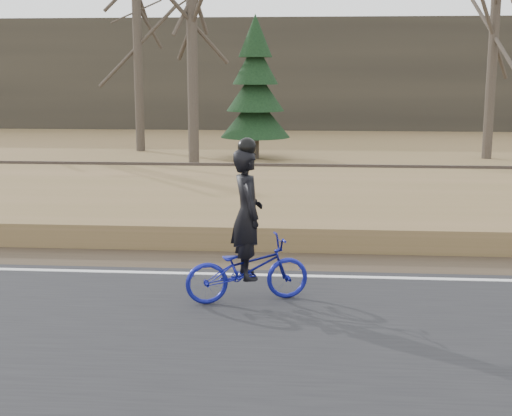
{
  "coord_description": "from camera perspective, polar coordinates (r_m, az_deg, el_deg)",
  "views": [
    {
      "loc": [
        -0.6,
        -10.77,
        3.32
      ],
      "look_at": [
        -1.48,
        0.5,
        1.1
      ],
      "focal_mm": 50.0,
      "sensor_mm": 36.0,
      "label": 1
    }
  ],
  "objects": [
    {
      "name": "road",
      "position": [
        8.92,
        8.15,
        -10.65
      ],
      "size": [
        120.0,
        6.0,
        0.06
      ],
      "primitive_type": "cube",
      "color": "black",
      "rests_on": "ground"
    },
    {
      "name": "bare_tree_left",
      "position": [
        29.49,
        -9.46,
        12.7
      ],
      "size": [
        0.36,
        0.36,
        8.43
      ],
      "primitive_type": "cylinder",
      "color": "#483F34",
      "rests_on": "ground"
    },
    {
      "name": "ballast",
      "position": [
        19.04,
        6.23,
        1.69
      ],
      "size": [
        120.0,
        3.0,
        0.45
      ],
      "primitive_type": "cube",
      "color": "slate",
      "rests_on": "ground"
    },
    {
      "name": "railroad",
      "position": [
        18.99,
        6.25,
        2.59
      ],
      "size": [
        120.0,
        2.4,
        0.29
      ],
      "color": "black",
      "rests_on": "ballast"
    },
    {
      "name": "conifer",
      "position": [
        26.64,
        -0.06,
        9.33
      ],
      "size": [
        2.6,
        2.6,
        5.27
      ],
      "color": "#483F34",
      "rests_on": "ground"
    },
    {
      "name": "shoulder",
      "position": [
        12.43,
        7.1,
        -4.37
      ],
      "size": [
        120.0,
        1.6,
        0.04
      ],
      "primitive_type": "cube",
      "color": "#473A2B",
      "rests_on": "ground"
    },
    {
      "name": "bare_tree_center",
      "position": [
        27.99,
        18.51,
        13.07
      ],
      "size": [
        0.36,
        0.36,
        9.1
      ],
      "primitive_type": "cylinder",
      "color": "#483F34",
      "rests_on": "ground"
    },
    {
      "name": "embankment",
      "position": [
        15.3,
        6.63,
        -0.66
      ],
      "size": [
        120.0,
        5.0,
        0.44
      ],
      "primitive_type": "cube",
      "color": "brown",
      "rests_on": "ground"
    },
    {
      "name": "bare_tree_near_left",
      "position": [
        24.0,
        -5.12,
        12.0
      ],
      "size": [
        0.36,
        0.36,
        7.43
      ],
      "primitive_type": "cylinder",
      "color": "#483F34",
      "rests_on": "ground"
    },
    {
      "name": "cyclist",
      "position": [
        10.05,
        -0.71,
        -3.31
      ],
      "size": [
        1.87,
        1.13,
        2.33
      ],
      "rotation": [
        0.0,
        0.0,
        1.88
      ],
      "color": "navy",
      "rests_on": "road"
    },
    {
      "name": "edge_line",
      "position": [
        11.46,
        7.33,
        -5.49
      ],
      "size": [
        120.0,
        0.12,
        0.01
      ],
      "primitive_type": "cube",
      "color": "silver",
      "rests_on": "road"
    },
    {
      "name": "treeline_backdrop",
      "position": [
        40.78,
        5.42,
        10.61
      ],
      "size": [
        120.0,
        4.0,
        6.0
      ],
      "primitive_type": "cube",
      "color": "#383328",
      "rests_on": "ground"
    },
    {
      "name": "ground",
      "position": [
        11.29,
        7.37,
        -6.09
      ],
      "size": [
        120.0,
        120.0,
        0.0
      ],
      "primitive_type": "plane",
      "color": "brown",
      "rests_on": "ground"
    }
  ]
}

